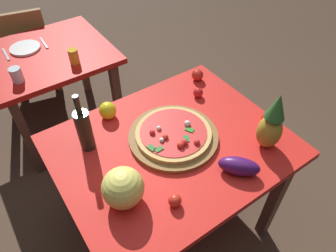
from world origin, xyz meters
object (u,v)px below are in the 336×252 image
(dining_chair, at_px, (28,47))
(tomato_by_bottle, at_px, (197,75))
(display_table, at_px, (172,155))
(pizza_board, at_px, (173,136))
(drinking_glass_water, at_px, (16,75))
(bell_pepper, at_px, (108,111))
(tomato_at_corner, at_px, (198,93))
(tomato_beside_pepper, at_px, (268,118))
(eggplant, at_px, (239,166))
(dinner_plate, at_px, (25,48))
(tomato_near_board, at_px, (175,200))
(knife_utensil, at_px, (44,43))
(fork_utensil, at_px, (6,54))
(pineapple_left, at_px, (272,124))
(drinking_glass_juice, at_px, (74,56))
(pizza, at_px, (174,133))
(background_table, at_px, (49,66))
(melon, at_px, (123,188))
(wine_bottle, at_px, (84,129))

(dining_chair, distance_m, tomato_by_bottle, 1.71)
(display_table, relative_size, pizza_board, 2.49)
(dining_chair, distance_m, drinking_glass_water, 0.96)
(bell_pepper, bearing_deg, dining_chair, 93.27)
(tomato_at_corner, bearing_deg, tomato_beside_pepper, -66.92)
(eggplant, bearing_deg, tomato_beside_pepper, 22.71)
(eggplant, distance_m, dinner_plate, 1.80)
(pizza_board, bearing_deg, tomato_near_board, -124.51)
(knife_utensil, bearing_deg, tomato_by_bottle, -54.57)
(tomato_by_bottle, relative_size, drinking_glass_water, 0.78)
(pizza_board, bearing_deg, fork_utensil, 110.98)
(pineapple_left, distance_m, drinking_glass_juice, 1.40)
(dining_chair, height_order, dinner_plate, dining_chair)
(eggplant, xyz_separation_m, tomato_beside_pepper, (0.37, 0.16, -0.01))
(pizza_board, height_order, fork_utensil, pizza_board)
(pizza, relative_size, eggplant, 2.02)
(background_table, xyz_separation_m, fork_utensil, (-0.24, 0.13, 0.12))
(eggplant, height_order, tomato_at_corner, eggplant)
(pizza, distance_m, fork_utensil, 1.46)
(pizza_board, bearing_deg, tomato_by_bottle, 37.96)
(dining_chair, relative_size, pineapple_left, 2.53)
(tomato_beside_pepper, distance_m, knife_utensil, 1.73)
(display_table, distance_m, tomato_at_corner, 0.44)
(pizza, bearing_deg, dinner_plate, 105.60)
(eggplant, relative_size, fork_utensil, 1.11)
(dining_chair, bearing_deg, display_table, 109.84)
(pizza, bearing_deg, eggplant, -70.34)
(dining_chair, distance_m, tomato_beside_pepper, 2.23)
(drinking_glass_juice, bearing_deg, fork_utensil, 134.29)
(fork_utensil, bearing_deg, tomato_near_board, -78.86)
(pizza_board, distance_m, eggplant, 0.38)
(melon, relative_size, tomato_near_board, 3.10)
(dinner_plate, bearing_deg, pizza_board, -74.32)
(fork_utensil, distance_m, knife_utensil, 0.28)
(tomato_by_bottle, xyz_separation_m, drinking_glass_water, (-0.97, 0.65, 0.01))
(tomato_beside_pepper, bearing_deg, pizza, 157.98)
(dinner_plate, height_order, knife_utensil, dinner_plate)
(wine_bottle, bearing_deg, pineapple_left, -33.91)
(melon, relative_size, tomato_by_bottle, 2.46)
(eggplant, relative_size, drinking_glass_juice, 1.93)
(tomato_beside_pepper, bearing_deg, tomato_near_board, -170.19)
(dining_chair, bearing_deg, eggplant, 112.67)
(pizza, relative_size, fork_utensil, 2.24)
(background_table, height_order, pineapple_left, pineapple_left)
(tomato_near_board, relative_size, fork_utensil, 0.34)
(pizza, height_order, tomato_near_board, pizza)
(melon, height_order, tomato_by_bottle, melon)
(pizza, relative_size, drinking_glass_juice, 3.89)
(tomato_by_bottle, xyz_separation_m, dinner_plate, (-0.81, 1.02, -0.03))
(pizza, relative_size, tomato_near_board, 6.70)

